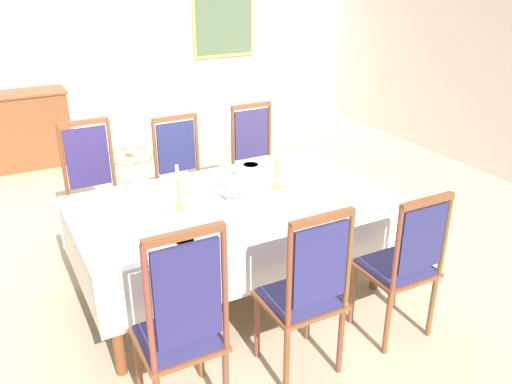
{
  "coord_description": "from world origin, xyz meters",
  "views": [
    {
      "loc": [
        -1.47,
        -3.44,
        2.37
      ],
      "look_at": [
        0.18,
        -0.32,
        0.81
      ],
      "focal_mm": 37.8,
      "sensor_mm": 36.0,
      "label": 1
    }
  ],
  "objects_px": {
    "bowl_far_left": "(141,185)",
    "framed_painting": "(223,6)",
    "candlestick_east": "(276,172)",
    "bowl_near_right": "(270,160)",
    "chair_north_a": "(95,192)",
    "soup_tureen": "(234,185)",
    "spoon_secondary": "(279,159)",
    "candlestick_west": "(178,192)",
    "bowl_near_left": "(251,166)",
    "chair_north_b": "(183,178)",
    "spoon_primary": "(261,164)",
    "chair_south_c": "(403,263)",
    "chair_north_c": "(258,163)",
    "chair_south_b": "(306,292)",
    "sideboard": "(7,132)",
    "chair_south_a": "(182,327)",
    "dining_table": "(230,208)",
    "bowl_far_right": "(184,242)"
  },
  "relations": [
    {
      "from": "chair_south_b",
      "to": "framed_painting",
      "type": "distance_m",
      "value": 5.25
    },
    {
      "from": "chair_north_b",
      "to": "bowl_near_left",
      "type": "bearing_deg",
      "value": 126.61
    },
    {
      "from": "bowl_near_right",
      "to": "chair_south_c",
      "type": "bearing_deg",
      "value": -83.94
    },
    {
      "from": "chair_north_b",
      "to": "spoon_primary",
      "type": "xyz_separation_m",
      "value": [
        0.51,
        -0.51,
        0.21
      ]
    },
    {
      "from": "soup_tureen",
      "to": "bowl_near_right",
      "type": "relative_size",
      "value": 1.57
    },
    {
      "from": "bowl_near_right",
      "to": "spoon_secondary",
      "type": "distance_m",
      "value": 0.11
    },
    {
      "from": "dining_table",
      "to": "candlestick_west",
      "type": "bearing_deg",
      "value": 180.0
    },
    {
      "from": "dining_table",
      "to": "soup_tureen",
      "type": "xyz_separation_m",
      "value": [
        0.04,
        0.0,
        0.17
      ]
    },
    {
      "from": "chair_north_c",
      "to": "chair_south_a",
      "type": "bearing_deg",
      "value": 52.92
    },
    {
      "from": "bowl_far_left",
      "to": "sideboard",
      "type": "bearing_deg",
      "value": 103.08
    },
    {
      "from": "chair_north_b",
      "to": "chair_north_c",
      "type": "relative_size",
      "value": 0.99
    },
    {
      "from": "chair_north_c",
      "to": "bowl_near_right",
      "type": "xyz_separation_m",
      "value": [
        -0.16,
        -0.51,
        0.22
      ]
    },
    {
      "from": "chair_north_a",
      "to": "soup_tureen",
      "type": "bearing_deg",
      "value": 128.33
    },
    {
      "from": "candlestick_west",
      "to": "bowl_near_right",
      "type": "bearing_deg",
      "value": 26.38
    },
    {
      "from": "bowl_far_left",
      "to": "framed_painting",
      "type": "bearing_deg",
      "value": 56.2
    },
    {
      "from": "spoon_secondary",
      "to": "framed_painting",
      "type": "distance_m",
      "value": 3.6
    },
    {
      "from": "spoon_primary",
      "to": "sideboard",
      "type": "height_order",
      "value": "sideboard"
    },
    {
      "from": "chair_south_b",
      "to": "chair_north_c",
      "type": "bearing_deg",
      "value": 69.48
    },
    {
      "from": "chair_north_a",
      "to": "soup_tureen",
      "type": "xyz_separation_m",
      "value": [
        0.79,
        -1.0,
        0.28
      ]
    },
    {
      "from": "framed_painting",
      "to": "spoon_secondary",
      "type": "bearing_deg",
      "value": -107.33
    },
    {
      "from": "candlestick_west",
      "to": "bowl_far_left",
      "type": "xyz_separation_m",
      "value": [
        -0.12,
        0.48,
        -0.11
      ]
    },
    {
      "from": "chair_north_a",
      "to": "candlestick_west",
      "type": "xyz_separation_m",
      "value": [
        0.37,
        -1.0,
        0.31
      ]
    },
    {
      "from": "bowl_near_left",
      "to": "bowl_near_right",
      "type": "distance_m",
      "value": 0.19
    },
    {
      "from": "chair_south_a",
      "to": "bowl_far_left",
      "type": "xyz_separation_m",
      "value": [
        0.25,
        1.49,
        0.18
      ]
    },
    {
      "from": "candlestick_west",
      "to": "bowl_far_left",
      "type": "bearing_deg",
      "value": 103.67
    },
    {
      "from": "candlestick_east",
      "to": "framed_painting",
      "type": "xyz_separation_m",
      "value": [
        1.36,
        3.83,
        0.82
      ]
    },
    {
      "from": "chair_north_a",
      "to": "spoon_primary",
      "type": "height_order",
      "value": "chair_north_a"
    },
    {
      "from": "chair_north_c",
      "to": "chair_north_b",
      "type": "bearing_deg",
      "value": 0.08
    },
    {
      "from": "chair_south_b",
      "to": "soup_tureen",
      "type": "xyz_separation_m",
      "value": [
        0.03,
        1.0,
        0.29
      ]
    },
    {
      "from": "dining_table",
      "to": "chair_north_a",
      "type": "distance_m",
      "value": 1.25
    },
    {
      "from": "candlestick_west",
      "to": "spoon_secondary",
      "type": "xyz_separation_m",
      "value": [
        1.09,
        0.51,
        -0.12
      ]
    },
    {
      "from": "bowl_near_right",
      "to": "candlestick_west",
      "type": "bearing_deg",
      "value": -153.62
    },
    {
      "from": "chair_north_b",
      "to": "candlestick_east",
      "type": "bearing_deg",
      "value": 110.28
    },
    {
      "from": "chair_south_a",
      "to": "framed_painting",
      "type": "height_order",
      "value": "framed_painting"
    },
    {
      "from": "chair_south_a",
      "to": "candlestick_west",
      "type": "bearing_deg",
      "value": 69.71
    },
    {
      "from": "soup_tureen",
      "to": "bowl_far_right",
      "type": "height_order",
      "value": "soup_tureen"
    },
    {
      "from": "chair_north_a",
      "to": "bowl_near_right",
      "type": "distance_m",
      "value": 1.46
    },
    {
      "from": "soup_tureen",
      "to": "bowl_near_left",
      "type": "distance_m",
      "value": 0.6
    },
    {
      "from": "candlestick_east",
      "to": "bowl_near_right",
      "type": "bearing_deg",
      "value": 65.6
    },
    {
      "from": "chair_south_a",
      "to": "spoon_primary",
      "type": "bearing_deg",
      "value": 49.43
    },
    {
      "from": "chair_north_b",
      "to": "candlestick_east",
      "type": "xyz_separation_m",
      "value": [
        0.37,
        -0.99,
        0.34
      ]
    },
    {
      "from": "chair_north_b",
      "to": "chair_north_c",
      "type": "xyz_separation_m",
      "value": [
        0.74,
        0.0,
        0.01
      ]
    },
    {
      "from": "spoon_primary",
      "to": "spoon_secondary",
      "type": "distance_m",
      "value": 0.19
    },
    {
      "from": "dining_table",
      "to": "candlestick_east",
      "type": "xyz_separation_m",
      "value": [
        0.38,
        0.0,
        0.21
      ]
    },
    {
      "from": "chair_north_a",
      "to": "chair_north_b",
      "type": "relative_size",
      "value": 1.06
    },
    {
      "from": "chair_south_a",
      "to": "candlestick_east",
      "type": "distance_m",
      "value": 1.54
    },
    {
      "from": "chair_south_b",
      "to": "spoon_primary",
      "type": "relative_size",
      "value": 6.53
    },
    {
      "from": "chair_south_c",
      "to": "chair_north_c",
      "type": "bearing_deg",
      "value": 90.0
    },
    {
      "from": "dining_table",
      "to": "bowl_far_left",
      "type": "xyz_separation_m",
      "value": [
        -0.5,
        0.48,
        0.1
      ]
    },
    {
      "from": "bowl_near_right",
      "to": "spoon_secondary",
      "type": "relative_size",
      "value": 0.88
    }
  ]
}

